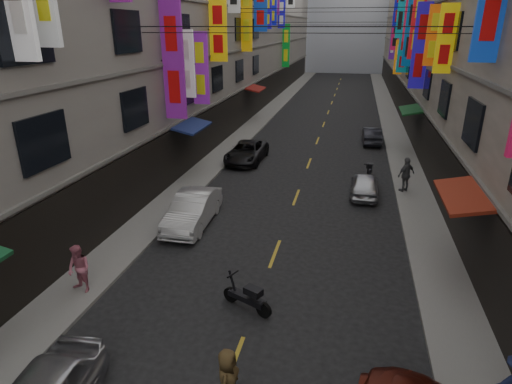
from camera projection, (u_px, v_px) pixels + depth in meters
The scene contains 18 objects.
sidewalk_left at pixel (258, 121), 39.58m from camera, with size 2.00×90.00×0.12m, color slate.
sidewalk_right at pixel (393, 127), 37.08m from camera, with size 2.00×90.00×0.12m, color slate.
building_row_left at pixel (192, 11), 37.41m from camera, with size 10.14×90.00×19.00m.
building_row_right at pixel (490, 8), 32.43m from camera, with size 10.14×90.00×19.00m.
haze_block at pixel (348, 10), 79.82m from camera, with size 18.00×8.00×22.00m, color #B5BBCA.
shop_signage at pixel (319, 12), 28.35m from camera, with size 14.00×55.00×12.56m.
street_awnings at pixel (280, 130), 22.99m from camera, with size 13.99×35.20×0.41m.
overhead_cables at pixel (316, 15), 24.26m from camera, with size 14.00×38.04×1.24m.
lane_markings at pixel (321, 132), 35.62m from camera, with size 0.12×80.20×0.01m.
scooter_crossing at pixel (248, 297), 13.12m from camera, with size 1.69×0.89×1.14m.
scooter_far_right at pixel (369, 172), 24.45m from camera, with size 0.56×1.80×1.14m.
car_left_mid at pixel (193, 210), 18.69m from camera, with size 1.52×4.35×1.43m, color silver.
car_left_far at pixel (247, 152), 27.61m from camera, with size 2.10×4.56×1.27m, color black.
car_right_mid at pixel (365, 184), 22.04m from camera, with size 1.41×3.50×1.19m, color silver.
car_right_far at pixel (372, 135), 31.95m from camera, with size 1.29×3.71×1.22m, color #2A2A32.
pedestrian_lfar at pixel (79, 269), 13.72m from camera, with size 0.79×0.54×1.63m, color #CC6C80.
pedestrian_rfar at pixel (406, 174), 22.15m from camera, with size 1.08×0.61×1.84m, color #555557.
pedestrian_crossing at pixel (228, 381), 9.56m from camera, with size 0.79×0.54×1.62m, color #4B391E.
Camera 1 is at (2.53, 3.64, 8.20)m, focal length 30.00 mm.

